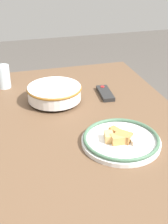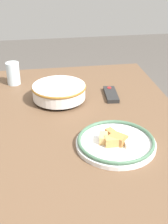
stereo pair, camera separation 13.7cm
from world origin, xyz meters
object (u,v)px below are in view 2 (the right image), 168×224
Objects in this scene: tv_remote at (111,94)px; drinking_glass at (13,73)px; noodle_bowl at (59,91)px; food_plate at (116,142)px.

drinking_glass is (-0.24, -0.50, 0.05)m from tv_remote.
tv_remote is (-0.01, 0.27, -0.04)m from noodle_bowl.
noodle_bowl is 0.34m from drinking_glass.
drinking_glass reaches higher than tv_remote.
drinking_glass is (-0.68, -0.41, 0.04)m from food_plate.
food_plate is at bearing 22.62° from noodle_bowl.
noodle_bowl is at bearing -157.38° from food_plate.
tv_remote is (-0.44, 0.09, -0.01)m from food_plate.
food_plate is 0.80m from drinking_glass.
noodle_bowl reaches higher than tv_remote.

